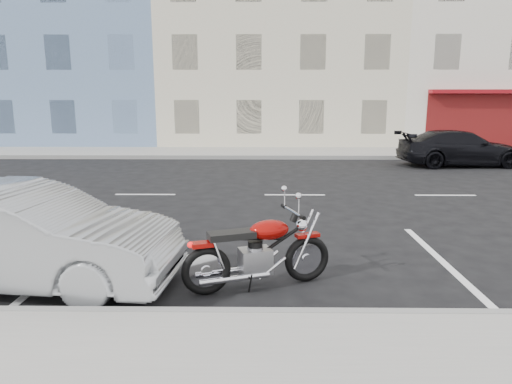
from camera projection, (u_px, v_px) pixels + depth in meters
ground at (370, 195)px, 12.13m from camera, size 120.00×120.00×0.00m
sidewalk_far at (215, 152)px, 20.69m from camera, size 80.00×3.40×0.15m
curb_near at (80, 315)px, 5.32m from camera, size 80.00×0.12×0.16m
curb_far at (211, 157)px, 19.02m from camera, size 80.00×0.12×0.16m
bldg_blue at (74, 28)px, 26.91m from camera, size 12.00×12.00×13.00m
bldg_cream at (277, 41)px, 26.91m from camera, size 12.00×12.00×11.50m
bldg_corner at (499, 32)px, 26.65m from camera, size 14.00×12.00×12.50m
motorcycle at (309, 248)px, 6.41m from camera, size 2.03×0.94×1.06m
sedan_silver at (23, 237)px, 6.23m from camera, size 4.40×1.93×1.40m
car_far at (460, 148)px, 17.11m from camera, size 4.69×2.11×1.33m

